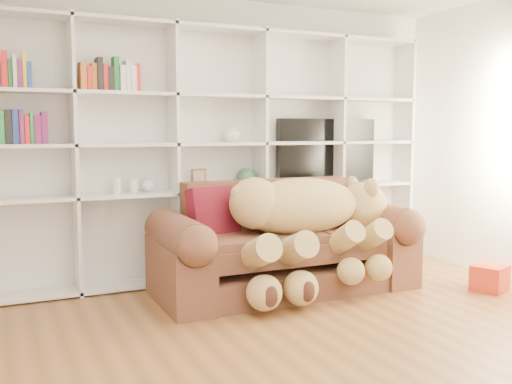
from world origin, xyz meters
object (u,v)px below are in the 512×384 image
gift_box (490,278)px  sofa (283,249)px  tv (327,152)px  teddy_bear (307,218)px

gift_box → sofa: bearing=154.2°
sofa → tv: size_ratio=1.99×
sofa → tv: 1.40m
teddy_bear → tv: 1.28m
tv → sofa: bearing=-141.3°
teddy_bear → gift_box: size_ratio=5.96×
sofa → teddy_bear: teddy_bear is taller
sofa → gift_box: sofa is taller
teddy_bear → gift_box: (1.54, -0.61, -0.56)m
gift_box → tv: 2.02m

